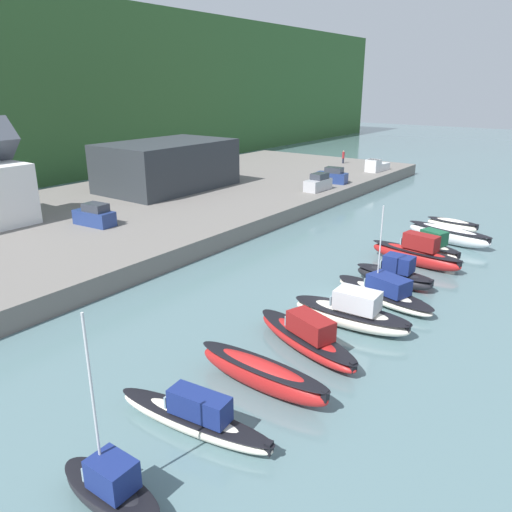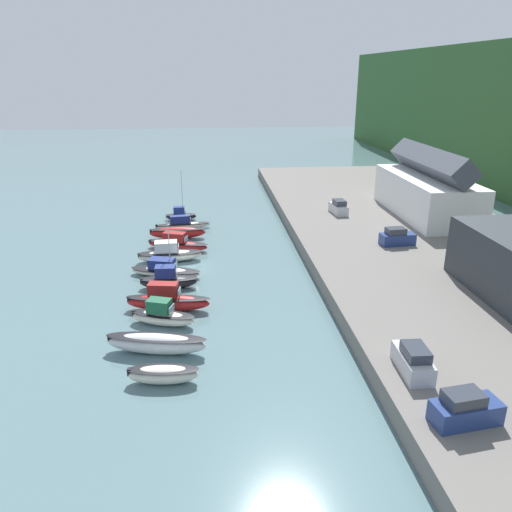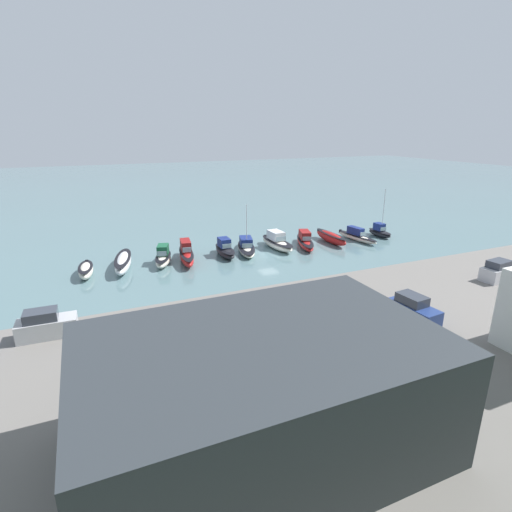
{
  "view_description": "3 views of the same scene",
  "coord_description": "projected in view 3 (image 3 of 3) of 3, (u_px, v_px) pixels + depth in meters",
  "views": [
    {
      "loc": [
        -29.08,
        -14.41,
        14.73
      ],
      "look_at": [
        -0.58,
        6.62,
        2.43
      ],
      "focal_mm": 35.0,
      "sensor_mm": 36.0,
      "label": 1
    },
    {
      "loc": [
        55.68,
        2.65,
        21.73
      ],
      "look_at": [
        0.37,
        8.15,
        1.28
      ],
      "focal_mm": 35.0,
      "sensor_mm": 36.0,
      "label": 2
    },
    {
      "loc": [
        22.79,
        47.75,
        16.8
      ],
      "look_at": [
        3.78,
        4.26,
        1.54
      ],
      "focal_mm": 28.0,
      "sensor_mm": 36.0,
      "label": 3
    }
  ],
  "objects": [
    {
      "name": "moored_boat_6",
      "position": [
        225.0,
        250.0,
        54.65
      ],
      "size": [
        2.11,
        6.2,
        2.47
      ],
      "rotation": [
        0.0,
        0.0,
        -0.03
      ],
      "color": "black",
      "rests_on": "ground_plane"
    },
    {
      "name": "moored_boat_1",
      "position": [
        357.0,
        236.0,
        62.36
      ],
      "size": [
        2.44,
        8.36,
        2.04
      ],
      "rotation": [
        0.0,
        0.0,
        0.12
      ],
      "color": "white",
      "rests_on": "ground_plane"
    },
    {
      "name": "yacht_club_building",
      "position": [
        262.0,
        393.0,
        19.06
      ],
      "size": [
        16.72,
        10.48,
        5.98
      ],
      "color": "#2D3338",
      "rests_on": "quay_promenade"
    },
    {
      "name": "quay_promenade",
      "position": [
        444.0,
        357.0,
        29.09
      ],
      "size": [
        110.65,
        31.55,
        1.73
      ],
      "color": "slate",
      "rests_on": "ground_plane"
    },
    {
      "name": "parked_car_1",
      "position": [
        46.0,
        325.0,
        30.01
      ],
      "size": [
        4.25,
        1.93,
        2.16
      ],
      "rotation": [
        0.0,
        0.0,
        1.54
      ],
      "color": "#B7B7BC",
      "rests_on": "quay_promenade"
    },
    {
      "name": "moored_boat_10",
      "position": [
        86.0,
        270.0,
        47.27
      ],
      "size": [
        2.11,
        5.47,
        1.36
      ],
      "rotation": [
        0.0,
        0.0,
        -0.09
      ],
      "color": "white",
      "rests_on": "ground_plane"
    },
    {
      "name": "moored_boat_7",
      "position": [
        186.0,
        254.0,
        52.27
      ],
      "size": [
        2.94,
        8.42,
        2.81
      ],
      "rotation": [
        0.0,
        0.0,
        -0.15
      ],
      "color": "red",
      "rests_on": "ground_plane"
    },
    {
      "name": "moored_boat_0",
      "position": [
        380.0,
        232.0,
        64.6
      ],
      "size": [
        1.78,
        4.89,
        7.75
      ],
      "rotation": [
        0.0,
        0.0,
        0.02
      ],
      "color": "black",
      "rests_on": "ground_plane"
    },
    {
      "name": "moored_boat_5",
      "position": [
        246.0,
        247.0,
        56.52
      ],
      "size": [
        4.4,
        8.49,
        6.9
      ],
      "rotation": [
        0.0,
        0.0,
        -0.28
      ],
      "color": "white",
      "rests_on": "ground_plane"
    },
    {
      "name": "parked_car_0",
      "position": [
        499.0,
        271.0,
        41.27
      ],
      "size": [
        4.34,
        2.14,
        2.16
      ],
      "rotation": [
        0.0,
        0.0,
        1.65
      ],
      "color": "#B7B7BC",
      "rests_on": "quay_promenade"
    },
    {
      "name": "moored_boat_4",
      "position": [
        277.0,
        242.0,
        58.11
      ],
      "size": [
        2.74,
        7.98,
        2.53
      ],
      "rotation": [
        0.0,
        0.0,
        0.05
      ],
      "color": "white",
      "rests_on": "ground_plane"
    },
    {
      "name": "moored_boat_8",
      "position": [
        163.0,
        257.0,
        51.41
      ],
      "size": [
        3.63,
        6.35,
        2.48
      ],
      "rotation": [
        0.0,
        0.0,
        -0.32
      ],
      "color": "white",
      "rests_on": "ground_plane"
    },
    {
      "name": "parked_car_3",
      "position": [
        413.0,
        310.0,
        32.51
      ],
      "size": [
        2.17,
        4.34,
        2.16
      ],
      "rotation": [
        0.0,
        0.0,
        0.09
      ],
      "color": "navy",
      "rests_on": "quay_promenade"
    },
    {
      "name": "moored_boat_3",
      "position": [
        305.0,
        241.0,
        59.09
      ],
      "size": [
        4.51,
        8.43,
        2.29
      ],
      "rotation": [
        0.0,
        0.0,
        -0.33
      ],
      "color": "red",
      "rests_on": "ground_plane"
    },
    {
      "name": "moored_boat_9",
      "position": [
        123.0,
        262.0,
        49.63
      ],
      "size": [
        3.5,
        8.64,
        1.67
      ],
      "rotation": [
        0.0,
        0.0,
        -0.2
      ],
      "color": "silver",
      "rests_on": "ground_plane"
    },
    {
      "name": "ground_plane",
      "position": [
        269.0,
        255.0,
        55.49
      ],
      "size": [
        320.0,
        320.0,
        0.0
      ],
      "primitive_type": "plane",
      "color": "slate"
    },
    {
      "name": "moored_boat_2",
      "position": [
        331.0,
        237.0,
        61.04
      ],
      "size": [
        1.71,
        7.91,
        1.59
      ],
      "rotation": [
        0.0,
        0.0,
        -0.02
      ],
      "color": "red",
      "rests_on": "ground_plane"
    }
  ]
}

